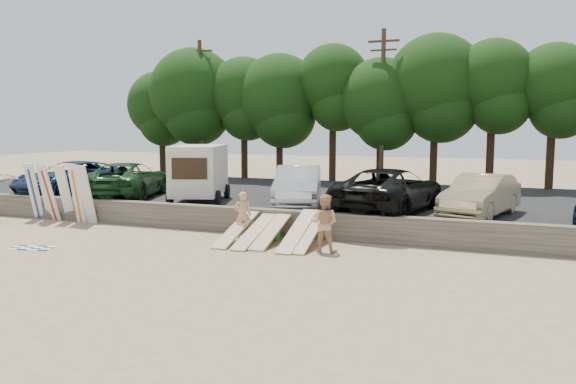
% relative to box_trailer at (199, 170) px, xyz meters
% --- Properties ---
extents(ground, '(120.00, 120.00, 0.00)m').
position_rel_box_trailer_xyz_m(ground, '(4.38, -5.96, -2.15)').
color(ground, tan).
rests_on(ground, ground).
extents(seawall, '(44.00, 0.50, 1.00)m').
position_rel_box_trailer_xyz_m(seawall, '(4.38, -2.96, -1.65)').
color(seawall, '#6B6356').
rests_on(seawall, ground).
extents(parking_lot, '(44.00, 14.50, 0.70)m').
position_rel_box_trailer_xyz_m(parking_lot, '(4.38, 4.54, -1.80)').
color(parking_lot, '#282828').
rests_on(parking_lot, ground).
extents(treeline, '(32.83, 6.36, 8.84)m').
position_rel_box_trailer_xyz_m(treeline, '(3.14, 11.49, 4.15)').
color(treeline, '#382616').
rests_on(treeline, parking_lot).
extents(utility_poles, '(25.80, 0.26, 9.00)m').
position_rel_box_trailer_xyz_m(utility_poles, '(6.38, 10.04, 3.28)').
color(utility_poles, '#473321').
rests_on(utility_poles, parking_lot).
extents(box_trailer, '(3.24, 4.48, 2.58)m').
position_rel_box_trailer_xyz_m(box_trailer, '(0.00, 0.00, 0.00)').
color(box_trailer, beige).
rests_on(box_trailer, parking_lot).
extents(car_0, '(3.65, 6.42, 1.69)m').
position_rel_box_trailer_xyz_m(car_0, '(-7.38, -0.02, -0.60)').
color(car_0, '#11233E').
rests_on(car_0, parking_lot).
extents(car_1, '(4.74, 6.80, 1.73)m').
position_rel_box_trailer_xyz_m(car_1, '(-4.00, -0.05, -0.58)').
color(car_1, '#133517').
rests_on(car_1, parking_lot).
extents(car_2, '(3.25, 5.59, 1.74)m').
position_rel_box_trailer_xyz_m(car_2, '(4.77, 0.19, -0.57)').
color(car_2, '#ADAEB3').
rests_on(car_2, parking_lot).
extents(car_3, '(3.99, 6.80, 1.78)m').
position_rel_box_trailer_xyz_m(car_3, '(8.78, -0.04, -0.56)').
color(car_3, black).
rests_on(car_3, parking_lot).
extents(car_4, '(3.00, 5.20, 1.62)m').
position_rel_box_trailer_xyz_m(car_4, '(12.28, 0.03, -0.64)').
color(car_4, '#9A8962').
rests_on(car_4, parking_lot).
extents(surfboard_upright_0, '(0.55, 0.70, 2.54)m').
position_rel_box_trailer_xyz_m(surfboard_upright_0, '(-6.43, -3.46, -0.87)').
color(surfboard_upright_0, white).
rests_on(surfboard_upright_0, ground).
extents(surfboard_upright_1, '(0.57, 0.60, 2.57)m').
position_rel_box_trailer_xyz_m(surfboard_upright_1, '(-5.85, -3.37, -0.86)').
color(surfboard_upright_1, white).
rests_on(surfboard_upright_1, ground).
extents(surfboard_upright_2, '(0.60, 0.83, 2.52)m').
position_rel_box_trailer_xyz_m(surfboard_upright_2, '(-5.43, -3.61, -0.89)').
color(surfboard_upright_2, white).
rests_on(surfboard_upright_2, ground).
extents(surfboard_upright_3, '(0.57, 0.82, 2.51)m').
position_rel_box_trailer_xyz_m(surfboard_upright_3, '(-4.70, -3.43, -0.89)').
color(surfboard_upright_3, white).
rests_on(surfboard_upright_3, ground).
extents(surfboard_upright_4, '(0.54, 0.56, 2.57)m').
position_rel_box_trailer_xyz_m(surfboard_upright_4, '(-3.97, -3.54, -0.86)').
color(surfboard_upright_4, white).
rests_on(surfboard_upright_4, ground).
extents(surfboard_upright_5, '(0.51, 0.72, 2.53)m').
position_rel_box_trailer_xyz_m(surfboard_upright_5, '(-3.43, -3.58, -0.88)').
color(surfboard_upright_5, white).
rests_on(surfboard_upright_5, ground).
extents(surfboard_low_0, '(0.56, 2.89, 0.94)m').
position_rel_box_trailer_xyz_m(surfboard_low_0, '(4.15, -4.62, -1.68)').
color(surfboard_low_0, '#D3B985').
rests_on(surfboard_low_0, ground).
extents(surfboard_low_1, '(0.56, 2.91, 0.88)m').
position_rel_box_trailer_xyz_m(surfboard_low_1, '(4.88, -4.64, -1.70)').
color(surfboard_low_1, '#D3B985').
rests_on(surfboard_low_1, ground).
extents(surfboard_low_2, '(0.56, 2.88, 0.96)m').
position_rel_box_trailer_xyz_m(surfboard_low_2, '(5.46, -4.43, -1.66)').
color(surfboard_low_2, '#D3B985').
rests_on(surfboard_low_2, ground).
extents(surfboard_low_3, '(0.56, 2.84, 1.11)m').
position_rel_box_trailer_xyz_m(surfboard_low_3, '(6.49, -4.58, -1.59)').
color(surfboard_low_3, '#D3B985').
rests_on(surfboard_low_3, ground).
extents(surfboard_low_4, '(0.56, 2.85, 1.08)m').
position_rel_box_trailer_xyz_m(surfboard_low_4, '(6.89, -4.47, -1.61)').
color(surfboard_low_4, '#D3B985').
rests_on(surfboard_low_4, ground).
extents(beachgoer_a, '(0.77, 0.69, 1.77)m').
position_rel_box_trailer_xyz_m(beachgoer_a, '(4.13, -4.04, -1.26)').
color(beachgoer_a, tan).
rests_on(beachgoer_a, ground).
extents(beachgoer_b, '(0.95, 0.75, 1.93)m').
position_rel_box_trailer_xyz_m(beachgoer_b, '(7.60, -5.04, -1.18)').
color(beachgoer_b, tan).
rests_on(beachgoer_b, ground).
extents(cooler, '(0.42, 0.35, 0.32)m').
position_rel_box_trailer_xyz_m(cooler, '(5.31, -3.86, -1.99)').
color(cooler, '#25892E').
rests_on(cooler, ground).
extents(gear_bag, '(0.36, 0.33, 0.22)m').
position_rel_box_trailer_xyz_m(gear_bag, '(4.81, -4.02, -2.04)').
color(gear_bag, orange).
rests_on(gear_bag, ground).
extents(beach_towel, '(1.78, 1.78, 0.00)m').
position_rel_box_trailer_xyz_m(beach_towel, '(-1.91, -8.09, -2.14)').
color(beach_towel, white).
rests_on(beach_towel, ground).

